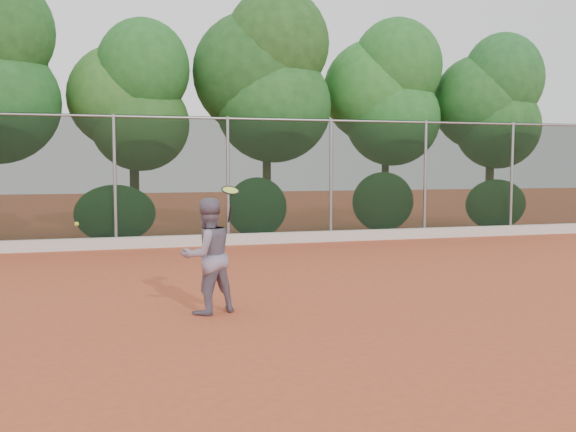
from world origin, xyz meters
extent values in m
plane|color=#B54B2A|center=(0.00, 0.00, 0.00)|extent=(80.00, 80.00, 0.00)
cube|color=silver|center=(0.00, 6.82, 0.15)|extent=(24.00, 0.20, 0.30)
imported|color=slate|center=(-1.82, -1.04, 0.86)|extent=(1.01, 0.90, 1.72)
cube|color=black|center=(0.00, 7.00, 1.75)|extent=(24.00, 0.01, 3.50)
cylinder|color=gray|center=(0.00, 7.00, 3.45)|extent=(24.00, 0.06, 0.06)
cylinder|color=gray|center=(-3.00, 7.00, 1.75)|extent=(0.09, 0.09, 3.50)
cylinder|color=gray|center=(0.00, 7.00, 1.75)|extent=(0.09, 0.09, 3.50)
cylinder|color=gray|center=(3.00, 7.00, 1.75)|extent=(0.09, 0.09, 3.50)
cylinder|color=gray|center=(6.00, 7.00, 1.75)|extent=(0.09, 0.09, 3.50)
cylinder|color=gray|center=(9.00, 7.00, 1.75)|extent=(0.09, 0.09, 3.50)
cylinder|color=#3B2416|center=(-2.40, 9.30, 1.20)|extent=(0.28, 0.28, 2.40)
ellipsoid|color=#24511B|center=(-2.20, 9.20, 3.40)|extent=(2.90, 2.40, 2.80)
ellipsoid|color=#2B5E20|center=(-2.70, 9.50, 4.20)|extent=(3.20, 2.70, 3.10)
ellipsoid|color=#1D541E|center=(-2.10, 9.00, 5.00)|extent=(2.70, 2.30, 2.90)
cylinder|color=#49341C|center=(1.60, 9.00, 1.50)|extent=(0.26, 0.26, 3.00)
ellipsoid|color=#2E712B|center=(1.80, 8.90, 4.00)|extent=(3.60, 3.00, 3.50)
ellipsoid|color=#2A6225|center=(1.30, 9.20, 5.00)|extent=(3.90, 3.20, 3.80)
ellipsoid|color=#326627|center=(1.90, 8.80, 5.90)|extent=(3.20, 2.70, 3.30)
cylinder|color=#48321B|center=(5.70, 9.20, 1.35)|extent=(0.24, 0.24, 2.70)
ellipsoid|color=#1F5C21|center=(5.90, 9.10, 3.70)|extent=(3.20, 2.70, 3.10)
ellipsoid|color=#236322|center=(5.40, 9.40, 4.60)|extent=(3.50, 2.90, 3.40)
ellipsoid|color=#1E581F|center=(6.00, 9.00, 5.40)|extent=(3.00, 2.50, 3.10)
cylinder|color=#49331C|center=(9.40, 8.80, 1.25)|extent=(0.28, 0.28, 2.50)
ellipsoid|color=#2E6D29|center=(9.60, 8.70, 3.50)|extent=(3.00, 2.50, 2.90)
ellipsoid|color=#2C6E2A|center=(9.10, 9.00, 4.30)|extent=(3.30, 2.80, 3.20)
ellipsoid|color=#2A6F2C|center=(9.70, 8.60, 5.10)|extent=(2.80, 2.40, 3.00)
ellipsoid|color=#286426|center=(-3.00, 7.80, 0.85)|extent=(2.20, 1.16, 1.60)
ellipsoid|color=#296C2B|center=(1.00, 7.80, 0.95)|extent=(1.80, 1.04, 1.76)
ellipsoid|color=#2D5F24|center=(5.00, 7.80, 1.05)|extent=(2.00, 1.10, 1.84)
ellipsoid|color=#2E5E24|center=(9.00, 7.80, 0.90)|extent=(2.16, 1.12, 1.64)
cylinder|color=black|center=(-1.50, -1.11, 1.48)|extent=(0.05, 0.14, 0.26)
torus|color=black|center=(-1.50, -1.17, 1.83)|extent=(0.31, 0.29, 0.13)
cylinder|color=#D0E844|center=(-1.50, -1.17, 1.83)|extent=(0.26, 0.24, 0.10)
sphere|color=#A5CA2D|center=(-3.66, -0.73, 1.35)|extent=(0.06, 0.06, 0.06)
camera|label=1|loc=(-3.25, -10.38, 2.21)|focal=40.00mm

